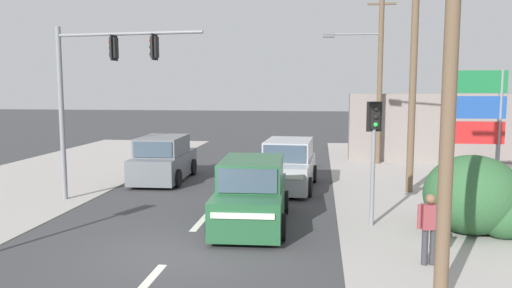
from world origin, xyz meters
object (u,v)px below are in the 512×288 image
object	(u,v)px
utility_pole_background_right	(377,67)
suv_oncoming_mid	(252,194)
pedestal_signal_right_kerb	(374,142)
utility_pole_foreground_right	(443,34)
traffic_signal_mast	(94,81)
pedestrian_at_kerb	(430,225)
utility_pole_midground_right	(411,38)
suv_crossing_left	(164,160)
suv_receding_far	(288,166)
shopping_plaza_sign	(476,113)

from	to	relation	value
utility_pole_background_right	suv_oncoming_mid	bearing A→B (deg)	-111.46
utility_pole_background_right	pedestal_signal_right_kerb	xyz separation A→B (m)	(-1.33, -11.86, -2.53)
utility_pole_foreground_right	traffic_signal_mast	distance (m)	11.96
pedestrian_at_kerb	utility_pole_midground_right	bearing A→B (deg)	84.18
pedestal_signal_right_kerb	traffic_signal_mast	bearing A→B (deg)	168.09
pedestrian_at_kerb	suv_crossing_left	bearing A→B (deg)	134.72
suv_receding_far	pedestrian_at_kerb	distance (m)	8.97
suv_oncoming_mid	pedestrian_at_kerb	world-z (taller)	suv_oncoming_mid
utility_pole_foreground_right	utility_pole_background_right	xyz separation A→B (m)	(0.72, 16.86, 0.06)
shopping_plaza_sign	utility_pole_background_right	bearing A→B (deg)	114.41
suv_crossing_left	utility_pole_midground_right	bearing A→B (deg)	-6.50
pedestal_signal_right_kerb	shopping_plaza_sign	size ratio (longest dim) A/B	0.77
traffic_signal_mast	shopping_plaza_sign	world-z (taller)	traffic_signal_mast
pedestal_signal_right_kerb	suv_oncoming_mid	size ratio (longest dim) A/B	0.77
utility_pole_foreground_right	suv_receding_far	xyz separation A→B (m)	(-3.33, 10.12, -4.00)
utility_pole_foreground_right	suv_oncoming_mid	size ratio (longest dim) A/B	1.97
utility_pole_midground_right	suv_crossing_left	size ratio (longest dim) A/B	2.34
suv_receding_far	pedestrian_at_kerb	xyz separation A→B (m)	(3.65, -8.20, 0.04)
shopping_plaza_sign	suv_receding_far	bearing A→B (deg)	-178.11
shopping_plaza_sign	suv_oncoming_mid	distance (m)	9.77
utility_pole_foreground_right	traffic_signal_mast	bearing A→B (deg)	144.53
shopping_plaza_sign	pedestrian_at_kerb	bearing A→B (deg)	-111.71
shopping_plaza_sign	pedestrian_at_kerb	xyz separation A→B (m)	(-3.36, -8.43, -2.06)
pedestrian_at_kerb	pedestal_signal_right_kerb	bearing A→B (deg)	106.87
suv_crossing_left	suv_receding_far	bearing A→B (deg)	-9.36
suv_oncoming_mid	suv_crossing_left	bearing A→B (deg)	126.47
utility_pole_background_right	traffic_signal_mast	bearing A→B (deg)	-136.44
pedestal_signal_right_kerb	utility_pole_background_right	bearing A→B (deg)	83.58
traffic_signal_mast	pedestrian_at_kerb	bearing A→B (deg)	-26.48
traffic_signal_mast	pedestal_signal_right_kerb	world-z (taller)	traffic_signal_mast
utility_pole_midground_right	pedestrian_at_kerb	world-z (taller)	utility_pole_midground_right
pedestal_signal_right_kerb	pedestrian_at_kerb	world-z (taller)	pedestal_signal_right_kerb
utility_pole_midground_right	utility_pole_background_right	xyz separation A→B (m)	(-0.41, 6.98, -0.80)
utility_pole_background_right	suv_crossing_left	bearing A→B (deg)	-147.99
utility_pole_foreground_right	suv_receding_far	world-z (taller)	utility_pole_foreground_right
traffic_signal_mast	pedestal_signal_right_kerb	xyz separation A→B (m)	(9.11, -1.92, -1.73)
pedestal_signal_right_kerb	suv_crossing_left	bearing A→B (deg)	143.35
utility_pole_midground_right	suv_oncoming_mid	size ratio (longest dim) A/B	2.33
utility_pole_background_right	pedestal_signal_right_kerb	bearing A→B (deg)	-96.42
utility_pole_foreground_right	suv_crossing_left	bearing A→B (deg)	128.22
traffic_signal_mast	shopping_plaza_sign	bearing A→B (deg)	14.32
suv_crossing_left	pedestrian_at_kerb	distance (m)	12.77
utility_pole_midground_right	pedestal_signal_right_kerb	xyz separation A→B (m)	(-1.75, -4.87, -3.33)
pedestal_signal_right_kerb	suv_receding_far	xyz separation A→B (m)	(-2.72, 5.11, -1.53)
suv_oncoming_mid	pedestrian_at_kerb	bearing A→B (deg)	-32.90
pedestal_signal_right_kerb	suv_crossing_left	world-z (taller)	pedestal_signal_right_kerb
pedestal_signal_right_kerb	suv_crossing_left	distance (m)	10.15
pedestal_signal_right_kerb	pedestrian_at_kerb	xyz separation A→B (m)	(0.94, -3.08, -1.49)
utility_pole_background_right	traffic_signal_mast	world-z (taller)	utility_pole_background_right
utility_pole_foreground_right	pedestal_signal_right_kerb	bearing A→B (deg)	96.94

